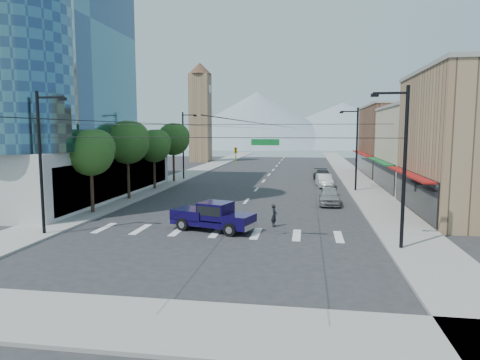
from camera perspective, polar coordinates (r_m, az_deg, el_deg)
The scene contains 21 objects.
ground at distance 26.65m, azimuth -3.42°, elevation -7.74°, with size 160.00×160.00×0.00m, color #28282B.
sidewalk_left at distance 67.85m, azimuth -6.10°, elevation 1.10°, with size 4.00×120.00×0.15m, color gray.
sidewalk_right at distance 65.85m, azimuth 14.51°, elevation 0.75°, with size 4.00×120.00×0.15m, color gray.
sidewalk_cross at distance 15.76m, azimuth -13.27°, elevation -18.10°, with size 28.00×4.00×0.15m, color gray.
shop_mid at distance 51.33m, azimuth 25.33°, elevation 3.66°, with size 12.00×14.00×9.00m, color tan.
shop_far at distance 66.81m, azimuth 21.50°, elevation 4.82°, with size 12.00×18.00×10.00m, color brown.
clock_tower at distance 90.04m, azimuth -5.32°, elevation 9.21°, with size 4.80×4.80×20.40m.
mountain_left at distance 176.46m, azimuth 2.27°, elevation 8.10°, with size 80.00×80.00×22.00m, color gray.
mountain_right at distance 185.79m, azimuth 13.51°, elevation 7.23°, with size 90.00×90.00×18.00m, color gray.
tree_near at distance 35.49m, azimuth -19.06°, elevation 3.66°, with size 3.65×3.64×6.71m.
tree_midnear at distance 41.77m, azimuth -14.58°, elevation 5.04°, with size 4.09×4.09×7.52m.
tree_midfar at distance 48.29m, azimuth -11.24°, elevation 4.61°, with size 3.65×3.64×6.71m.
tree_far at distance 54.90m, azimuth -8.73°, elevation 5.52°, with size 4.09×4.09×7.52m.
signal_rig at distance 24.88m, azimuth -3.55°, elevation 2.08°, with size 21.80×0.20×9.00m.
lamp_pole_nw at distance 57.57m, azimuth -7.46°, elevation 4.94°, with size 2.00×0.25×9.00m.
lamp_pole_ne at distance 47.51m, azimuth 15.15°, elevation 4.41°, with size 2.00×0.25×9.00m.
pickup_truck at distance 28.47m, azimuth -3.67°, elevation -4.75°, with size 5.97×3.56×1.91m.
pedestrian at distance 29.61m, azimuth 4.58°, elevation -4.74°, with size 0.57×0.37×1.56m, color black.
parked_car_near at distance 38.97m, azimuth 11.85°, elevation -2.11°, with size 1.83×4.56×1.55m, color #9A999E.
parked_car_mid at distance 50.82m, azimuth 11.18°, elevation -0.08°, with size 1.61×4.62×1.52m, color silver.
parked_car_far at distance 56.93m, azimuth 10.95°, elevation 0.63°, with size 2.10×5.17×1.50m, color #2D2C2F.
Camera 1 is at (5.56, -25.21, 6.64)m, focal length 32.00 mm.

